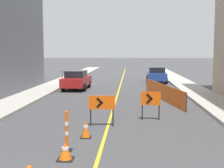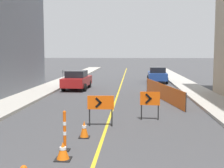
% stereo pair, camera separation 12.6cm
% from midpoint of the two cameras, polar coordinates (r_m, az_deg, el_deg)
% --- Properties ---
extents(lane_stripe, '(0.12, 59.12, 0.01)m').
position_cam_midpoint_polar(lane_stripe, '(29.90, 1.78, -0.10)').
color(lane_stripe, gold).
rests_on(lane_stripe, ground_plane).
extents(sidewalk_left, '(2.27, 59.12, 0.17)m').
position_cam_midpoint_polar(sidewalk_left, '(30.70, -9.55, 0.13)').
color(sidewalk_left, '#ADA89E').
rests_on(sidewalk_left, ground_plane).
extents(sidewalk_right, '(2.27, 59.12, 0.17)m').
position_cam_midpoint_polar(sidewalk_right, '(30.30, 13.27, -0.03)').
color(sidewalk_right, '#ADA89E').
rests_on(sidewalk_right, ground_plane).
extents(traffic_cone_third, '(0.47, 0.47, 0.54)m').
position_cam_midpoint_polar(traffic_cone_third, '(9.45, -8.58, -12.02)').
color(traffic_cone_third, black).
rests_on(traffic_cone_third, ground_plane).
extents(traffic_cone_fourth, '(0.39, 0.39, 0.64)m').
position_cam_midpoint_polar(traffic_cone_fourth, '(11.65, -4.80, -8.23)').
color(traffic_cone_fourth, black).
rests_on(traffic_cone_fourth, ground_plane).
extents(delineator_post_rear, '(0.31, 0.31, 1.30)m').
position_cam_midpoint_polar(delineator_post_rear, '(10.18, -8.29, -8.89)').
color(delineator_post_rear, black).
rests_on(delineator_post_rear, ground_plane).
extents(arrow_barricade_primary, '(1.12, 0.12, 1.31)m').
position_cam_midpoint_polar(arrow_barricade_primary, '(13.21, -1.82, -3.69)').
color(arrow_barricade_primary, '#EF560C').
rests_on(arrow_barricade_primary, ground_plane).
extents(arrow_barricade_secondary, '(0.92, 0.13, 1.32)m').
position_cam_midpoint_polar(arrow_barricade_secondary, '(14.54, 7.20, -2.92)').
color(arrow_barricade_secondary, '#EF560C').
rests_on(arrow_barricade_secondary, ground_plane).
extents(safety_mesh_fence, '(1.67, 8.54, 1.04)m').
position_cam_midpoint_polar(safety_mesh_fence, '(20.80, 9.40, -1.42)').
color(safety_mesh_fence, '#EF560C').
rests_on(safety_mesh_fence, ground_plane).
extents(parked_car_curb_near, '(1.99, 4.38, 1.59)m').
position_cam_midpoint_polar(parked_car_curb_near, '(26.18, -6.30, 0.75)').
color(parked_car_curb_near, maroon).
rests_on(parked_car_curb_near, ground_plane).
extents(parked_car_curb_mid, '(1.95, 4.34, 1.59)m').
position_cam_midpoint_polar(parked_car_curb_mid, '(32.10, 8.39, 1.68)').
color(parked_car_curb_mid, navy).
rests_on(parked_car_curb_mid, ground_plane).
extents(parking_meter_far_curb, '(0.12, 0.11, 1.35)m').
position_cam_midpoint_polar(parking_meter_far_curb, '(28.75, -8.85, 1.82)').
color(parking_meter_far_curb, '#4C4C51').
rests_on(parking_meter_far_curb, sidewalk_left).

